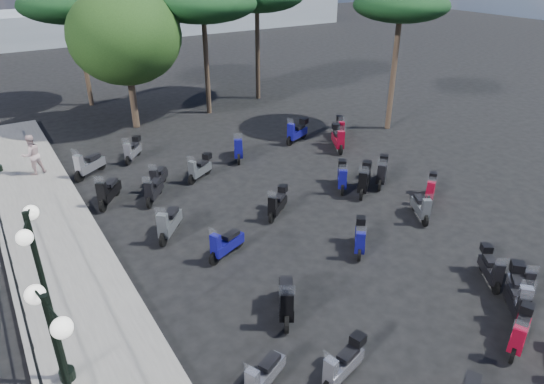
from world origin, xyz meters
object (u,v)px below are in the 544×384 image
scooter_19 (491,268)px  scooter_22 (382,172)px  scooter_5 (89,165)px  scooter_30 (516,303)px  pedestrian_far (32,155)px  scooter_29 (340,129)px  scooter_1 (343,364)px  scooter_20 (421,208)px  scooter_4 (109,192)px  broadleaf_tree (125,36)px  pine_2 (75,4)px  scooter_23 (297,132)px  pine_3 (401,6)px  scooter_13 (518,292)px  scooter_15 (278,204)px  scooter_26 (431,189)px  scooter_16 (200,168)px  scooter_27 (364,180)px  scooter_2 (264,376)px  pine_0 (203,4)px  scooter_10 (158,178)px  lamp_post_1 (46,291)px  scooter_8 (286,300)px  scooter_14 (360,238)px  scooter_31 (154,191)px  scooter_17 (238,149)px  scooter_21 (342,177)px  scooter_28 (338,139)px  scooter_9 (169,223)px  scooter_25 (522,278)px  scooter_3 (226,244)px  scooter_12 (520,332)px  scooter_11 (133,150)px

scooter_19 → scooter_22: (1.93, 6.52, 0.06)m
scooter_5 → scooter_30: scooter_5 is taller
pedestrian_far → scooter_29: 14.33m
scooter_1 → scooter_20: (7.05, 4.20, -0.02)m
scooter_4 → broadleaf_tree: (3.69, 8.19, 4.27)m
scooter_29 → pine_2: 16.70m
scooter_23 → pine_3: pine_3 is taller
scooter_13 → scooter_15: (-2.73, 7.69, -0.05)m
scooter_29 → broadleaf_tree: 11.81m
scooter_20 → scooter_26: (1.47, 0.86, 0.01)m
scooter_16 → scooter_27: scooter_27 is taller
scooter_2 → scooter_19: 7.59m
scooter_4 → pine_0: pine_0 is taller
scooter_4 → scooter_10: bearing=-134.4°
lamp_post_1 → scooter_15: bearing=40.5°
scooter_2 → scooter_5: 13.56m
scooter_8 → pine_0: size_ratio=0.23×
scooter_1 → scooter_14: 5.37m
scooter_13 → scooter_31: size_ratio=1.02×
scooter_17 → scooter_4: bearing=38.8°
scooter_21 → pine_3: bearing=-109.1°
scooter_4 → pine_3: bearing=-139.6°
scooter_28 → pine_3: bearing=-139.3°
scooter_28 → scooter_29: 1.62m
scooter_30 → scooter_17: bearing=-44.1°
scooter_29 → scooter_23: bearing=16.3°
scooter_27 → scooter_9: bearing=41.4°
scooter_5 → pine_3: pine_3 is taller
pedestrian_far → scooter_15: 10.78m
scooter_5 → scooter_31: scooter_5 is taller
scooter_15 → scooter_20: size_ratio=0.93×
scooter_1 → pine_2: pine_2 is taller
scooter_25 → scooter_30: size_ratio=1.00×
scooter_3 → scooter_19: size_ratio=1.18×
scooter_17 → scooter_25: size_ratio=1.44×
scooter_2 → scooter_16: size_ratio=0.99×
broadleaf_tree → scooter_15: bearing=-84.2°
scooter_13 → scooter_21: scooter_13 is taller
scooter_12 → scooter_28: size_ratio=0.88×
scooter_27 → scooter_28: bearing=-67.7°
lamp_post_1 → scooter_22: bearing=30.9°
scooter_9 → broadleaf_tree: bearing=-61.4°
pedestrian_far → scooter_26: size_ratio=1.34×
lamp_post_1 → scooter_16: size_ratio=3.00×
scooter_9 → scooter_16: bearing=-86.0°
scooter_23 → scooter_29: bearing=-131.0°
scooter_22 → pine_2: 20.07m
scooter_8 → scooter_30: scooter_8 is taller
scooter_5 → scooter_23: size_ratio=0.95×
scooter_11 → scooter_28: scooter_28 is taller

